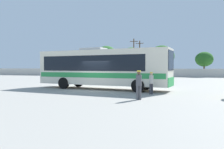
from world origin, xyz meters
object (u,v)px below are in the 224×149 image
Objects in this scene: parked_car_third_dark_blue at (139,73)px; roadside_tree_left at (106,54)px; utility_pole_near at (134,57)px; roadside_tree_right at (204,59)px; parked_car_leftmost_white at (85,73)px; roadside_tree_midleft at (131,55)px; passenger_waiting_on_apron at (139,83)px; parked_car_second_dark_blue at (112,73)px; roadside_tree_midright at (162,56)px; utility_pole_far at (140,58)px; coach_bus_cream_green at (101,67)px; attendant_by_bus_door at (151,82)px.

roadside_tree_left is (-9.86, 9.88, 4.41)m from parked_car_third_dark_blue.
utility_pole_near is (-2.38, 6.84, 3.59)m from parked_car_third_dark_blue.
roadside_tree_left reaches higher than roadside_tree_right.
roadside_tree_right is at bearing 14.82° from parked_car_leftmost_white.
roadside_tree_left is at bearing 177.74° from roadside_tree_midleft.
parked_car_second_dark_blue is at bearing 109.45° from passenger_waiting_on_apron.
parked_car_second_dark_blue is 0.59× the size of roadside_tree_midright.
utility_pole_near is at bearing -132.32° from utility_pole_far.
roadside_tree_right is at bearing -10.09° from roadside_tree_midleft.
parked_car_third_dark_blue is 0.83× the size of roadside_tree_right.
roadside_tree_left is at bearing 79.71° from parked_car_leftmost_white.
coach_bus_cream_green is 2.87× the size of parked_car_leftmost_white.
utility_pole_near is 14.85m from roadside_tree_right.
coach_bus_cream_green is at bearing -82.93° from roadside_tree_midleft.
parked_car_leftmost_white is 0.62× the size of roadside_tree_midright.
utility_pole_far is at bearing -158.99° from roadside_tree_midright.
attendant_by_bus_door is 0.91× the size of passenger_waiting_on_apron.
parked_car_leftmost_white is at bearing 177.91° from parked_car_third_dark_blue.
utility_pole_far is at bearing 93.36° from coach_bus_cream_green.
attendant_by_bus_door is 36.95m from roadside_tree_midright.
attendant_by_bus_door reaches higher than parked_car_third_dark_blue.
roadside_tree_midleft is (-9.02, 36.42, 3.95)m from attendant_by_bus_door.
parked_car_third_dark_blue reaches higher than parked_car_leftmost_white.
utility_pole_far is at bearing 47.68° from utility_pole_near.
roadside_tree_left is at bearing 172.10° from roadside_tree_right.
attendant_by_bus_door is 3.03m from passenger_waiting_on_apron.
roadside_tree_right is (22.31, -3.10, -1.57)m from roadside_tree_left.
roadside_tree_midright is 9.48m from roadside_tree_right.
roadside_tree_left is at bearing 112.69° from attendant_by_bus_door.
parked_car_leftmost_white is (-16.65, 30.21, -0.25)m from passenger_waiting_on_apron.
utility_pole_near is at bearing 101.50° from passenger_waiting_on_apron.
parked_car_second_dark_blue is 19.36m from roadside_tree_right.
attendant_by_bus_door is 0.22× the size of roadside_tree_left.
roadside_tree_midleft reaches higher than passenger_waiting_on_apron.
parked_car_third_dark_blue is at bearing 99.66° from passenger_waiting_on_apron.
utility_pole_near is 8.12m from roadside_tree_left.
parked_car_third_dark_blue is (5.45, 0.01, 0.03)m from parked_car_second_dark_blue.
roadside_tree_midright is at bearing 70.28° from parked_car_third_dark_blue.
parked_car_third_dark_blue is at bearing -70.84° from utility_pole_near.
parked_car_leftmost_white is at bearing -147.87° from roadside_tree_midright.
roadside_tree_midright is (-1.51, 39.72, 3.54)m from passenger_waiting_on_apron.
passenger_waiting_on_apron is 38.53m from utility_pole_far.
utility_pole_near is at bearing 65.86° from parked_car_second_dark_blue.
utility_pole_far is 1.56× the size of roadside_tree_right.
roadside_tree_midleft is (1.90, 9.64, 4.09)m from parked_car_second_dark_blue.
utility_pole_far reaches higher than roadside_tree_midright.
passenger_waiting_on_apron is 0.21× the size of utility_pole_near.
utility_pole_far is at bearing 99.48° from passenger_waiting_on_apron.
attendant_by_bus_door is 32.11m from parked_car_leftmost_white.
utility_pole_far is (10.33, 7.66, 3.46)m from parked_car_leftmost_white.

